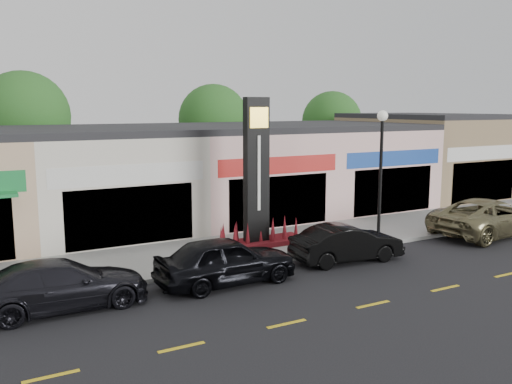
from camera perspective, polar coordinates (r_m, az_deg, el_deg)
ground at (r=17.46m, az=-2.04°, el=-10.36°), size 120.00×120.00×0.00m
sidewalk at (r=21.25m, az=-7.33°, el=-6.66°), size 52.00×4.30×0.15m
curb at (r=19.25m, az=-4.87°, el=-8.29°), size 52.00×0.20×0.15m
shop_cream at (r=27.08m, az=-15.91°, el=1.48°), size 7.00×10.01×4.80m
shop_pink_w at (r=29.39m, az=-2.48°, el=2.39°), size 7.00×10.01×4.80m
shop_pink_e at (r=33.06m, az=8.49°, el=3.04°), size 7.00×10.01×4.80m
shop_tan at (r=37.65m, az=17.06°, el=3.84°), size 7.00×10.01×5.30m
tree_rear_west at (r=34.42m, az=-23.21°, el=7.35°), size 5.20×5.20×7.83m
tree_rear_mid at (r=37.54m, az=-4.50°, el=7.62°), size 4.80×4.80×7.29m
tree_rear_east at (r=42.62m, az=7.98°, el=7.38°), size 4.60×4.60×6.94m
lamp_east_near at (r=23.20m, az=13.01°, el=3.06°), size 0.44×0.44×5.47m
pylon_sign at (r=21.87m, az=0.04°, el=-0.23°), size 4.20×1.30×6.00m
car_dark_sedan at (r=16.74m, az=-19.86°, el=-9.18°), size 2.05×4.97×1.44m
car_black_sedan at (r=17.90m, az=-3.19°, el=-7.19°), size 2.00×4.74×1.60m
car_black_conv at (r=20.70m, az=9.55°, el=-5.34°), size 1.85×4.39×1.41m
car_gold_suv at (r=26.71m, az=23.33°, el=-2.43°), size 3.24×6.19×1.66m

